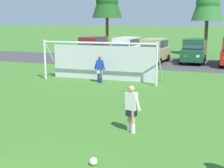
% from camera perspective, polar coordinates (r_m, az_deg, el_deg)
% --- Properties ---
extents(ground_plane, '(400.00, 400.00, 0.00)m').
position_cam_1_polar(ground_plane, '(19.97, 6.81, 0.20)').
color(ground_plane, '#3D7028').
extents(parking_lot_strip, '(52.00, 8.40, 0.01)m').
position_cam_1_polar(parking_lot_strip, '(29.20, 11.49, 3.56)').
color(parking_lot_strip, '#3D3D3F').
rests_on(parking_lot_strip, ground).
extents(soccer_ball, '(0.22, 0.22, 0.22)m').
position_cam_1_polar(soccer_ball, '(8.82, -3.30, -13.53)').
color(soccer_ball, white).
rests_on(soccer_ball, ground).
extents(soccer_goal, '(7.50, 2.29, 2.57)m').
position_cam_1_polar(soccer_goal, '(20.52, -1.77, 4.23)').
color(soccer_goal, white).
rests_on(soccer_goal, ground).
extents(player_striker_near, '(0.75, 0.29, 1.64)m').
position_cam_1_polar(player_striker_near, '(19.80, -2.18, 2.60)').
color(player_striker_near, brown).
rests_on(player_striker_near, ground).
extents(player_winger_left, '(0.72, 0.29, 1.64)m').
position_cam_1_polar(player_winger_left, '(11.04, 3.45, -4.43)').
color(player_winger_left, tan).
rests_on(player_winger_left, ground).
extents(parked_car_slot_far_left, '(2.19, 4.63, 2.16)m').
position_cam_1_polar(parked_car_slot_far_left, '(32.24, -3.50, 6.46)').
color(parked_car_slot_far_left, maroon).
rests_on(parked_car_slot_far_left, ground).
extents(parked_car_slot_left, '(2.32, 4.69, 2.16)m').
position_cam_1_polar(parked_car_slot_left, '(31.38, 2.45, 6.34)').
color(parked_car_slot_left, silver).
rests_on(parked_car_slot_left, ground).
extents(parked_car_slot_center_left, '(2.33, 4.70, 2.16)m').
position_cam_1_polar(parked_car_slot_center_left, '(29.40, 7.49, 5.92)').
color(parked_car_slot_center_left, tan).
rests_on(parked_car_slot_center_left, ground).
extents(parked_car_slot_center, '(2.32, 4.69, 2.16)m').
position_cam_1_polar(parked_car_slot_center, '(29.92, 14.25, 5.76)').
color(parked_car_slot_center, '#194C2D').
rests_on(parked_car_slot_center, ground).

